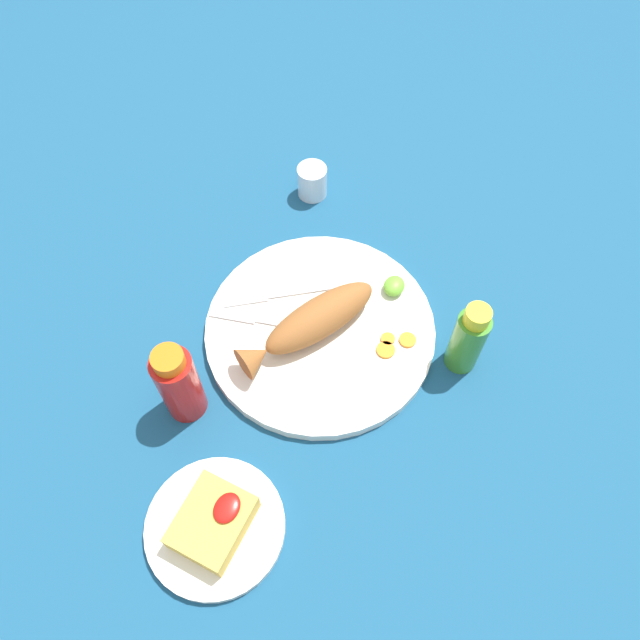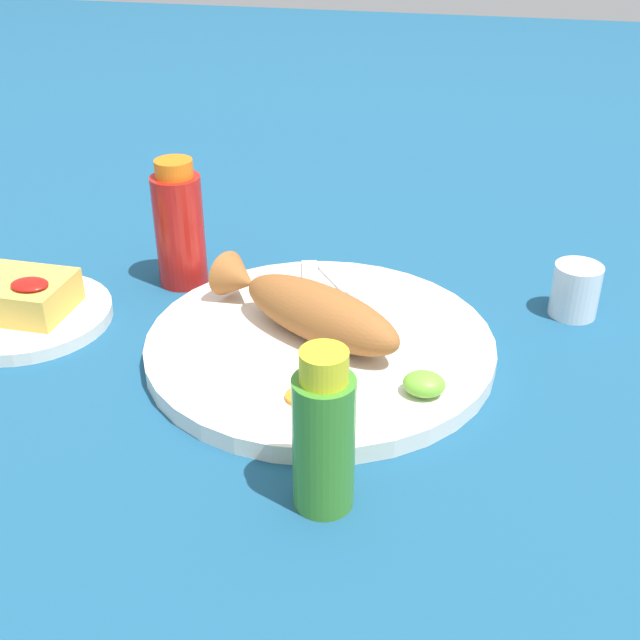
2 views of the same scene
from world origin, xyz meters
name	(u,v)px [view 2 (image 2 of 2)]	position (x,y,z in m)	size (l,w,h in m)	color
ground_plane	(320,353)	(0.00, 0.00, 0.00)	(4.00, 4.00, 0.00)	navy
main_plate	(320,345)	(0.00, 0.00, 0.01)	(0.34, 0.34, 0.02)	white
fried_fish	(308,308)	(-0.01, 0.01, 0.05)	(0.23, 0.15, 0.05)	#935628
fork_near	(311,294)	(-0.03, 0.08, 0.02)	(0.06, 0.18, 0.00)	silver
fork_far	(355,296)	(0.02, 0.09, 0.02)	(0.12, 0.16, 0.00)	silver
carrot_slice_near	(322,396)	(0.03, -0.10, 0.02)	(0.02, 0.02, 0.00)	orange
carrot_slice_mid	(301,397)	(0.01, -0.10, 0.02)	(0.03, 0.03, 0.00)	orange
carrot_slice_far	(328,416)	(0.04, -0.13, 0.02)	(0.03, 0.03, 0.00)	orange
lime_wedge_main	(424,384)	(0.11, -0.07, 0.03)	(0.04, 0.03, 0.02)	#6BB233
hot_sauce_bottle_red	(179,226)	(-0.19, 0.11, 0.07)	(0.06, 0.06, 0.15)	#B21914
hot_sauce_bottle_green	(324,436)	(0.05, -0.21, 0.06)	(0.05, 0.05, 0.14)	#3D8428
salt_cup	(575,293)	(0.25, 0.14, 0.03)	(0.05, 0.05, 0.06)	silver
side_plate_fries	(27,316)	(-0.32, -0.01, 0.01)	(0.18, 0.18, 0.01)	white
fries_pile	(23,295)	(-0.32, -0.01, 0.03)	(0.10, 0.08, 0.04)	gold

